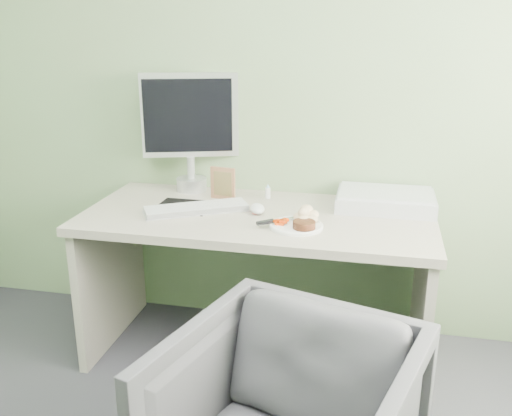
% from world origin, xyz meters
% --- Properties ---
extents(wall_back, '(3.50, 0.00, 3.50)m').
position_xyz_m(wall_back, '(0.00, 2.00, 1.35)').
color(wall_back, gray).
rests_on(wall_back, floor).
extents(desk, '(1.60, 0.75, 0.73)m').
position_xyz_m(desk, '(0.00, 1.62, 0.55)').
color(desk, '#C0B1A1').
rests_on(desk, floor).
extents(plate, '(0.23, 0.23, 0.01)m').
position_xyz_m(plate, '(0.20, 1.48, 0.74)').
color(plate, white).
rests_on(plate, desk).
extents(steak, '(0.10, 0.10, 0.03)m').
position_xyz_m(steak, '(0.24, 1.44, 0.76)').
color(steak, black).
rests_on(steak, plate).
extents(potato_pile, '(0.10, 0.07, 0.06)m').
position_xyz_m(potato_pile, '(0.24, 1.54, 0.77)').
color(potato_pile, tan).
rests_on(potato_pile, plate).
extents(carrot_heap, '(0.06, 0.06, 0.03)m').
position_xyz_m(carrot_heap, '(0.14, 1.47, 0.76)').
color(carrot_heap, '#F13D05').
rests_on(carrot_heap, plate).
extents(steak_knife, '(0.17, 0.15, 0.02)m').
position_xyz_m(steak_knife, '(0.10, 1.47, 0.75)').
color(steak_knife, silver).
rests_on(steak_knife, plate).
extents(mousepad, '(0.26, 0.23, 0.00)m').
position_xyz_m(mousepad, '(-0.36, 1.64, 0.73)').
color(mousepad, black).
rests_on(mousepad, desk).
extents(keyboard, '(0.48, 0.36, 0.02)m').
position_xyz_m(keyboard, '(-0.29, 1.60, 0.75)').
color(keyboard, white).
rests_on(keyboard, desk).
extents(computer_mouse, '(0.10, 0.13, 0.04)m').
position_xyz_m(computer_mouse, '(-0.00, 1.63, 0.75)').
color(computer_mouse, white).
rests_on(computer_mouse, desk).
extents(photo_frame, '(0.13, 0.04, 0.16)m').
position_xyz_m(photo_frame, '(-0.22, 1.81, 0.81)').
color(photo_frame, '#9B6548').
rests_on(photo_frame, desk).
extents(eyedrop_bottle, '(0.03, 0.03, 0.07)m').
position_xyz_m(eyedrop_bottle, '(-0.00, 1.87, 0.76)').
color(eyedrop_bottle, white).
rests_on(eyedrop_bottle, desk).
extents(scanner, '(0.45, 0.30, 0.07)m').
position_xyz_m(scanner, '(0.57, 1.83, 0.77)').
color(scanner, silver).
rests_on(scanner, desk).
extents(monitor, '(0.49, 0.20, 0.60)m').
position_xyz_m(monitor, '(-0.42, 1.94, 1.07)').
color(monitor, silver).
rests_on(monitor, desk).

